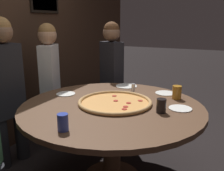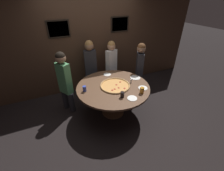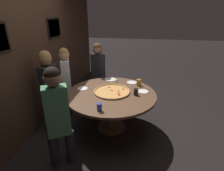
% 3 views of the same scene
% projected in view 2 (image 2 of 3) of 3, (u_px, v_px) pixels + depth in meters
% --- Properties ---
extents(ground_plane, '(24.00, 24.00, 0.00)m').
position_uv_depth(ground_plane, '(113.00, 112.00, 3.64)').
color(ground_plane, black).
extents(back_wall, '(6.40, 0.08, 2.60)m').
position_uv_depth(back_wall, '(92.00, 44.00, 4.04)').
color(back_wall, '#3D281C').
rests_on(back_wall, ground_plane).
extents(dining_table, '(1.58, 1.58, 0.74)m').
position_uv_depth(dining_table, '(113.00, 91.00, 3.32)').
color(dining_table, brown).
rests_on(dining_table, ground_plane).
extents(giant_pizza, '(0.65, 0.65, 0.03)m').
position_uv_depth(giant_pizza, '(115.00, 85.00, 3.25)').
color(giant_pizza, '#E0994C').
rests_on(giant_pizza, dining_table).
extents(drink_cup_far_right, '(0.07, 0.07, 0.12)m').
position_uv_depth(drink_cup_far_right, '(85.00, 89.00, 3.06)').
color(drink_cup_far_right, '#384CB7').
rests_on(drink_cup_far_right, dining_table).
extents(drink_cup_beside_pizza, '(0.08, 0.08, 0.11)m').
position_uv_depth(drink_cup_beside_pizza, '(123.00, 94.00, 2.88)').
color(drink_cup_beside_pizza, black).
rests_on(drink_cup_beside_pizza, dining_table).
extents(drink_cup_front_edge, '(0.08, 0.08, 0.12)m').
position_uv_depth(drink_cup_front_edge, '(142.00, 90.00, 3.00)').
color(drink_cup_front_edge, '#BC7A23').
rests_on(drink_cup_front_edge, dining_table).
extents(white_plate_near_front, '(0.20, 0.20, 0.01)m').
position_uv_depth(white_plate_near_front, '(143.00, 88.00, 3.18)').
color(white_plate_near_front, white).
rests_on(white_plate_near_front, dining_table).
extents(white_plate_left_side, '(0.19, 0.19, 0.01)m').
position_uv_depth(white_plate_left_side, '(107.00, 74.00, 3.71)').
color(white_plate_left_side, white).
rests_on(white_plate_left_side, dining_table).
extents(white_plate_beside_cup, '(0.24, 0.24, 0.01)m').
position_uv_depth(white_plate_beside_cup, '(135.00, 78.00, 3.57)').
color(white_plate_beside_cup, white).
rests_on(white_plate_beside_cup, dining_table).
extents(white_plate_far_back, '(0.19, 0.19, 0.01)m').
position_uv_depth(white_plate_far_back, '(132.00, 98.00, 2.87)').
color(white_plate_far_back, white).
rests_on(white_plate_far_back, dining_table).
extents(condiment_shaker, '(0.04, 0.04, 0.10)m').
position_uv_depth(condiment_shaker, '(131.00, 81.00, 3.34)').
color(condiment_shaker, silver).
rests_on(condiment_shaker, dining_table).
extents(diner_far_right, '(0.38, 0.26, 1.43)m').
position_uv_depth(diner_far_right, '(111.00, 63.00, 4.14)').
color(diner_far_right, '#232328').
rests_on(diner_far_right, ground_plane).
extents(diner_side_left, '(0.39, 0.22, 1.49)m').
position_uv_depth(diner_side_left, '(91.00, 65.00, 3.97)').
color(diner_side_left, '#232328').
rests_on(diner_side_left, ground_plane).
extents(diner_side_right, '(0.30, 0.38, 1.47)m').
position_uv_depth(diner_side_right, '(65.00, 80.00, 3.31)').
color(diner_side_right, '#232328').
rests_on(diner_side_right, ground_plane).
extents(diner_far_left, '(0.28, 0.38, 1.44)m').
position_uv_depth(diner_far_left, '(139.00, 67.00, 3.92)').
color(diner_far_left, '#232328').
rests_on(diner_far_left, ground_plane).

